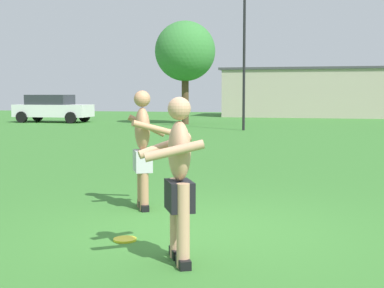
{
  "coord_description": "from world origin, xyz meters",
  "views": [
    {
      "loc": [
        1.36,
        -6.39,
        1.7
      ],
      "look_at": [
        -0.54,
        1.79,
        0.9
      ],
      "focal_mm": 50.54,
      "sensor_mm": 36.0,
      "label": 1
    }
  ],
  "objects": [
    {
      "name": "lamp_post",
      "position": [
        -1.87,
        17.92,
        3.77
      ],
      "size": [
        0.6,
        0.24,
        6.21
      ],
      "color": "black",
      "rests_on": "ground_plane"
    },
    {
      "name": "player_in_gray",
      "position": [
        -1.1,
        1.07,
        0.92
      ],
      "size": [
        0.76,
        0.8,
        1.73
      ],
      "color": "black",
      "rests_on": "ground_plane"
    },
    {
      "name": "ground_plane",
      "position": [
        0.0,
        0.0,
        0.0
      ],
      "size": [
        80.0,
        80.0,
        0.0
      ],
      "primitive_type": "plane",
      "color": "#38752D"
    },
    {
      "name": "car_white_near_post",
      "position": [
        -13.48,
        22.1,
        0.82
      ],
      "size": [
        4.31,
        2.03,
        1.58
      ],
      "color": "white",
      "rests_on": "ground_plane"
    },
    {
      "name": "outbuilding_behind_lot",
      "position": [
        0.64,
        33.12,
        1.71
      ],
      "size": [
        11.91,
        5.47,
        3.42
      ],
      "color": "#B2A893",
      "rests_on": "ground_plane"
    },
    {
      "name": "frisbee",
      "position": [
        -0.77,
        -0.62,
        0.01
      ],
      "size": [
        0.27,
        0.27,
        0.03
      ],
      "primitive_type": "cylinder",
      "color": "yellow",
      "rests_on": "ground_plane"
    },
    {
      "name": "tree_right_field",
      "position": [
        -5.58,
        21.95,
        3.88
      ],
      "size": [
        3.23,
        3.23,
        5.51
      ],
      "color": "#4C3823",
      "rests_on": "ground_plane"
    },
    {
      "name": "player_near",
      "position": [
        0.03,
        -1.25,
        0.88
      ],
      "size": [
        0.76,
        0.78,
        1.66
      ],
      "color": "black",
      "rests_on": "ground_plane"
    }
  ]
}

